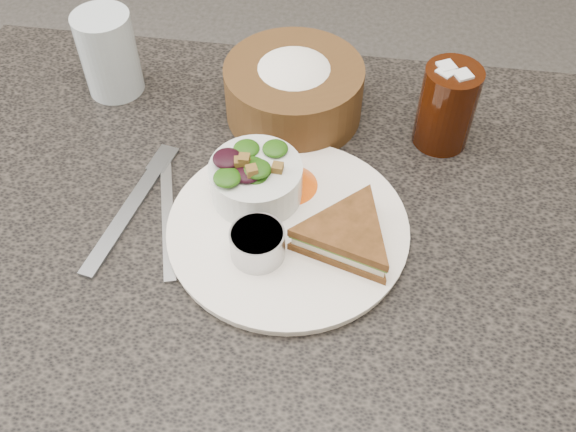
{
  "coord_description": "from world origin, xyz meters",
  "views": [
    {
      "loc": [
        0.1,
        -0.49,
        1.36
      ],
      "look_at": [
        0.03,
        -0.02,
        0.78
      ],
      "focal_mm": 40.0,
      "sensor_mm": 36.0,
      "label": 1
    }
  ],
  "objects_px": {
    "salad_bowl": "(256,175)",
    "bread_basket": "(294,83)",
    "dressing_ramekin": "(258,244)",
    "cola_glass": "(447,103)",
    "sandwich": "(348,236)",
    "dining_table": "(274,361)",
    "water_glass": "(109,54)",
    "dinner_plate": "(288,229)"
  },
  "relations": [
    {
      "from": "salad_bowl",
      "to": "bread_basket",
      "type": "bearing_deg",
      "value": 82.29
    },
    {
      "from": "dressing_ramekin",
      "to": "cola_glass",
      "type": "height_order",
      "value": "cola_glass"
    },
    {
      "from": "sandwich",
      "to": "cola_glass",
      "type": "height_order",
      "value": "cola_glass"
    },
    {
      "from": "salad_bowl",
      "to": "bread_basket",
      "type": "xyz_separation_m",
      "value": [
        0.02,
        0.17,
        0.01
      ]
    },
    {
      "from": "dining_table",
      "to": "sandwich",
      "type": "bearing_deg",
      "value": -19.7
    },
    {
      "from": "bread_basket",
      "to": "sandwich",
      "type": "bearing_deg",
      "value": -68.06
    },
    {
      "from": "cola_glass",
      "to": "bread_basket",
      "type": "bearing_deg",
      "value": 173.04
    },
    {
      "from": "water_glass",
      "to": "bread_basket",
      "type": "bearing_deg",
      "value": -4.07
    },
    {
      "from": "dressing_ramekin",
      "to": "water_glass",
      "type": "bearing_deg",
      "value": 132.96
    },
    {
      "from": "sandwich",
      "to": "dining_table",
      "type": "bearing_deg",
      "value": 177.08
    },
    {
      "from": "dining_table",
      "to": "cola_glass",
      "type": "bearing_deg",
      "value": 39.98
    },
    {
      "from": "sandwich",
      "to": "dressing_ramekin",
      "type": "bearing_deg",
      "value": -148.55
    },
    {
      "from": "bread_basket",
      "to": "cola_glass",
      "type": "relative_size",
      "value": 1.49
    },
    {
      "from": "dining_table",
      "to": "cola_glass",
      "type": "height_order",
      "value": "cola_glass"
    },
    {
      "from": "bread_basket",
      "to": "water_glass",
      "type": "bearing_deg",
      "value": 175.93
    },
    {
      "from": "dining_table",
      "to": "water_glass",
      "type": "height_order",
      "value": "water_glass"
    },
    {
      "from": "dinner_plate",
      "to": "bread_basket",
      "type": "height_order",
      "value": "bread_basket"
    },
    {
      "from": "dining_table",
      "to": "dinner_plate",
      "type": "bearing_deg",
      "value": -29.78
    },
    {
      "from": "dinner_plate",
      "to": "dressing_ramekin",
      "type": "xyz_separation_m",
      "value": [
        -0.03,
        -0.05,
        0.03
      ]
    },
    {
      "from": "dining_table",
      "to": "water_glass",
      "type": "distance_m",
      "value": 0.55
    },
    {
      "from": "dressing_ramekin",
      "to": "cola_glass",
      "type": "relative_size",
      "value": 0.5
    },
    {
      "from": "dressing_ramekin",
      "to": "water_glass",
      "type": "relative_size",
      "value": 0.52
    },
    {
      "from": "dinner_plate",
      "to": "bread_basket",
      "type": "relative_size",
      "value": 1.5
    },
    {
      "from": "bread_basket",
      "to": "water_glass",
      "type": "xyz_separation_m",
      "value": [
        -0.27,
        0.02,
        0.01
      ]
    },
    {
      "from": "dinner_plate",
      "to": "salad_bowl",
      "type": "height_order",
      "value": "salad_bowl"
    },
    {
      "from": "dinner_plate",
      "to": "dining_table",
      "type": "bearing_deg",
      "value": 150.22
    },
    {
      "from": "sandwich",
      "to": "bread_basket",
      "type": "bearing_deg",
      "value": 128.72
    },
    {
      "from": "dining_table",
      "to": "bread_basket",
      "type": "bearing_deg",
      "value": 88.94
    },
    {
      "from": "cola_glass",
      "to": "dinner_plate",
      "type": "bearing_deg",
      "value": -133.78
    },
    {
      "from": "salad_bowl",
      "to": "water_glass",
      "type": "height_order",
      "value": "water_glass"
    },
    {
      "from": "dressing_ramekin",
      "to": "salad_bowl",
      "type": "bearing_deg",
      "value": 100.85
    },
    {
      "from": "dining_table",
      "to": "salad_bowl",
      "type": "relative_size",
      "value": 8.79
    },
    {
      "from": "dressing_ramekin",
      "to": "bread_basket",
      "type": "height_order",
      "value": "bread_basket"
    },
    {
      "from": "bread_basket",
      "to": "dining_table",
      "type": "bearing_deg",
      "value": -91.06
    },
    {
      "from": "dinner_plate",
      "to": "sandwich",
      "type": "bearing_deg",
      "value": -15.6
    },
    {
      "from": "salad_bowl",
      "to": "cola_glass",
      "type": "height_order",
      "value": "cola_glass"
    },
    {
      "from": "sandwich",
      "to": "bread_basket",
      "type": "xyz_separation_m",
      "value": [
        -0.09,
        0.24,
        0.02
      ]
    },
    {
      "from": "salad_bowl",
      "to": "cola_glass",
      "type": "bearing_deg",
      "value": 32.46
    },
    {
      "from": "salad_bowl",
      "to": "water_glass",
      "type": "xyz_separation_m",
      "value": [
        -0.24,
        0.19,
        0.02
      ]
    },
    {
      "from": "dining_table",
      "to": "dinner_plate",
      "type": "relative_size",
      "value": 3.49
    },
    {
      "from": "dinner_plate",
      "to": "sandwich",
      "type": "xyz_separation_m",
      "value": [
        0.07,
        -0.02,
        0.02
      ]
    },
    {
      "from": "dining_table",
      "to": "salad_bowl",
      "type": "height_order",
      "value": "salad_bowl"
    }
  ]
}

